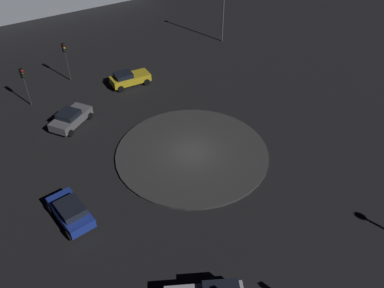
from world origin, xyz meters
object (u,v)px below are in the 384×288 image
(streetlamp_southeast, at_px, (224,3))
(traffic_light_east, at_px, (65,55))
(car_yellow, at_px, (129,78))
(traffic_light_northeast, at_px, (24,80))
(car_blue, at_px, (71,212))
(car_grey, at_px, (71,118))

(streetlamp_southeast, bearing_deg, traffic_light_east, 79.72)
(car_yellow, distance_m, traffic_light_northeast, 9.94)
(traffic_light_northeast, bearing_deg, car_yellow, 48.39)
(car_yellow, xyz_separation_m, traffic_light_east, (4.97, 4.11, 2.16))
(traffic_light_northeast, bearing_deg, streetlamp_southeast, 63.02)
(car_blue, xyz_separation_m, streetlamp_southeast, (13.94, -28.13, 3.95))
(car_grey, relative_size, traffic_light_east, 1.05)
(car_blue, xyz_separation_m, traffic_light_east, (17.41, -9.01, 2.14))
(streetlamp_southeast, bearing_deg, car_blue, 116.37)
(car_yellow, relative_size, car_blue, 1.09)
(car_yellow, relative_size, traffic_light_northeast, 1.10)
(traffic_light_east, xyz_separation_m, streetlamp_southeast, (-3.47, -19.12, 1.81))
(traffic_light_east, relative_size, streetlamp_southeast, 0.53)
(car_grey, xyz_separation_m, car_blue, (-9.95, 5.22, 0.06))
(car_blue, height_order, traffic_light_east, traffic_light_east)
(car_blue, bearing_deg, car_yellow, -44.48)
(streetlamp_southeast, bearing_deg, car_grey, 99.88)
(car_grey, bearing_deg, car_blue, -142.73)
(traffic_light_east, xyz_separation_m, traffic_light_northeast, (-1.90, 5.13, -0.19))
(car_yellow, relative_size, streetlamp_southeast, 0.55)
(car_yellow, height_order, traffic_light_east, traffic_light_east)
(car_grey, relative_size, streetlamp_southeast, 0.56)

